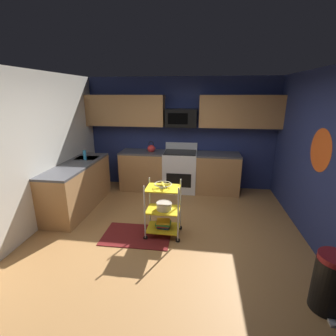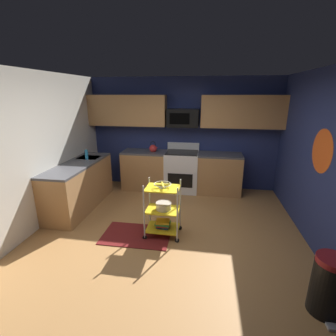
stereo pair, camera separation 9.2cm
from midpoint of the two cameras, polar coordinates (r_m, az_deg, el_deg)
name	(u,v)px [view 2 (the right image)]	position (r m, az deg, el deg)	size (l,w,h in m)	color
floor	(166,239)	(4.11, 0.12, -16.23)	(4.40, 4.80, 0.04)	#A87542
wall_back	(183,134)	(5.93, 3.90, 7.90)	(4.52, 0.06, 2.60)	navy
wall_left	(28,154)	(4.48, -29.32, 2.79)	(0.06, 4.80, 2.60)	silver
wall_right	(332,167)	(3.90, 34.46, 0.12)	(0.06, 4.80, 2.60)	navy
wall_flower_decal	(322,151)	(4.12, 32.75, 3.32)	(0.63, 0.63, 0.00)	#E5591E
counter_run	(143,176)	(5.46, -5.26, -1.97)	(3.59, 2.47, 0.92)	#B27F4C
oven_range	(182,171)	(5.80, 3.67, -0.66)	(0.76, 0.65, 1.10)	white
upper_cabinets	(182,111)	(5.67, 3.76, 13.09)	(4.40, 0.33, 0.70)	#B27F4C
microwave	(183,118)	(5.65, 4.01, 11.55)	(0.70, 0.39, 0.40)	black
rolling_cart	(163,210)	(3.97, -0.56, -9.65)	(0.59, 0.40, 0.91)	silver
fruit_bowl	(163,185)	(3.80, -0.58, -3.93)	(0.27, 0.27, 0.07)	silver
mixing_bowl_large	(164,206)	(3.94, -0.37, -8.80)	(0.25, 0.25, 0.11)	silver
book_stack	(163,224)	(4.09, -0.55, -12.83)	(0.24, 0.19, 0.13)	#1E4C8C
kettle	(153,148)	(5.76, -3.03, 4.58)	(0.21, 0.18, 0.26)	red
dish_soap_bottle	(87,155)	(5.33, -17.97, 3.00)	(0.06, 0.06, 0.20)	#2D8CBF
trash_can	(329,286)	(3.29, 34.04, -21.77)	(0.34, 0.42, 0.66)	black
floor_rug	(137,235)	(4.19, -6.68, -15.21)	(1.10, 0.70, 0.01)	maroon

